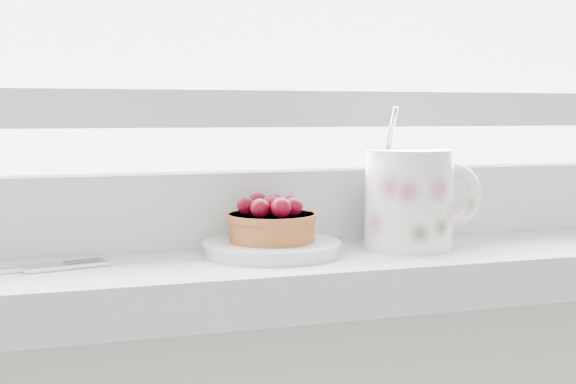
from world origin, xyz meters
name	(u,v)px	position (x,y,z in m)	size (l,w,h in m)	color
saucer	(272,248)	(0.01, 1.90, 0.95)	(0.12, 0.12, 0.01)	white
raspberry_tart	(272,222)	(0.01, 1.90, 0.97)	(0.08, 0.08, 0.04)	brown
floral_mug	(412,197)	(0.15, 1.89, 0.99)	(0.12, 0.08, 0.13)	white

